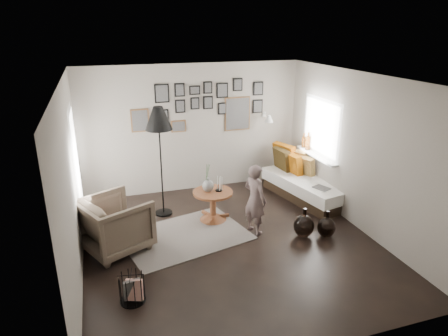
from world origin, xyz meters
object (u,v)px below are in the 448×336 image
object	(u,v)px
floor_lamp	(159,122)
pedestal_table	(213,207)
armchair	(115,224)
daybed	(304,183)
demijohn_large	(304,226)
demijohn_small	(326,227)
vase	(208,183)
magazine_basket	(132,288)
child	(255,199)

from	to	relation	value
floor_lamp	pedestal_table	bearing A→B (deg)	-32.72
armchair	floor_lamp	size ratio (longest dim) A/B	0.47
daybed	armchair	world-z (taller)	daybed
demijohn_large	demijohn_small	xyz separation A→B (m)	(0.35, -0.12, -0.02)
pedestal_table	demijohn_large	world-z (taller)	pedestal_table
pedestal_table	vase	world-z (taller)	vase
magazine_basket	daybed	bearing A→B (deg)	31.74
armchair	floor_lamp	world-z (taller)	floor_lamp
demijohn_large	vase	bearing A→B (deg)	141.63
pedestal_table	daybed	size ratio (longest dim) A/B	0.34
floor_lamp	magazine_basket	size ratio (longest dim) A/B	5.23
pedestal_table	armchair	bearing A→B (deg)	-164.28
floor_lamp	daybed	bearing A→B (deg)	-1.78
daybed	magazine_basket	distance (m)	4.28
daybed	floor_lamp	xyz separation A→B (m)	(-2.84, 0.09, 1.43)
demijohn_large	child	world-z (taller)	child
vase	demijohn_large	world-z (taller)	vase
pedestal_table	magazine_basket	xyz separation A→B (m)	(-1.60, -1.83, -0.07)
daybed	floor_lamp	bearing A→B (deg)	165.95
demijohn_large	demijohn_small	distance (m)	0.37
demijohn_small	demijohn_large	bearing A→B (deg)	161.08
floor_lamp	child	size ratio (longest dim) A/B	1.67
demijohn_large	pedestal_table	bearing A→B (deg)	140.42
child	pedestal_table	bearing A→B (deg)	14.82
magazine_basket	demijohn_small	xyz separation A→B (m)	(3.19, 0.67, -0.01)
vase	magazine_basket	bearing A→B (deg)	-129.40
vase	child	size ratio (longest dim) A/B	0.42
vase	magazine_basket	xyz separation A→B (m)	(-1.52, -1.85, -0.52)
vase	floor_lamp	size ratio (longest dim) A/B	0.25
magazine_basket	demijohn_small	world-z (taller)	demijohn_small
pedestal_table	demijohn_small	distance (m)	1.97
vase	magazine_basket	distance (m)	2.44
magazine_basket	child	size ratio (longest dim) A/B	0.32
vase	daybed	bearing A→B (deg)	10.81
daybed	floor_lamp	world-z (taller)	floor_lamp
armchair	floor_lamp	distance (m)	1.87
daybed	child	xyz separation A→B (m)	(-1.51, -1.06, 0.30)
vase	daybed	world-z (taller)	vase
daybed	child	distance (m)	1.87
demijohn_small	daybed	bearing A→B (deg)	74.21
daybed	magazine_basket	size ratio (longest dim) A/B	5.39
vase	armchair	distance (m)	1.71
magazine_basket	child	xyz separation A→B (m)	(2.13, 1.19, 0.41)
floor_lamp	child	world-z (taller)	floor_lamp
daybed	demijohn_small	bearing A→B (deg)	-118.06
child	armchair	bearing A→B (deg)	60.53
vase	floor_lamp	distance (m)	1.34
demijohn_small	child	distance (m)	1.25
daybed	demijohn_small	xyz separation A→B (m)	(-0.45, -1.58, -0.12)
pedestal_table	child	bearing A→B (deg)	-49.67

